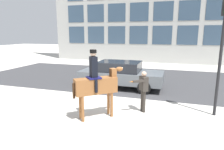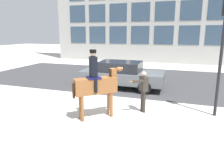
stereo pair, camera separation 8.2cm
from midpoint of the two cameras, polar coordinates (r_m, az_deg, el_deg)
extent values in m
plane|color=beige|center=(9.59, 0.46, -7.09)|extent=(80.00, 80.00, 0.00)
cube|color=#38383A|center=(14.03, 6.19, -0.99)|extent=(22.24, 8.50, 0.01)
cube|color=#33475B|center=(24.26, -10.18, 11.22)|extent=(1.96, 0.02, 1.89)
cube|color=#33475B|center=(23.22, -4.72, 11.34)|extent=(1.96, 0.02, 1.89)
cube|color=#33475B|center=(22.41, 1.20, 11.36)|extent=(1.96, 0.02, 1.89)
cube|color=#33475B|center=(21.85, 7.49, 11.25)|extent=(1.96, 0.02, 1.89)
cube|color=#33475B|center=(21.55, 14.02, 10.99)|extent=(1.96, 0.02, 1.89)
cube|color=#33475B|center=(21.52, 20.64, 10.59)|extent=(1.96, 0.02, 1.89)
cube|color=#33475B|center=(21.77, 27.16, 10.06)|extent=(1.96, 0.02, 1.89)
cube|color=#33475B|center=(24.35, -10.39, 16.79)|extent=(1.96, 0.02, 1.89)
cube|color=#33475B|center=(23.32, -4.82, 17.16)|extent=(1.96, 0.02, 1.89)
cube|color=#33475B|center=(22.51, 1.23, 17.39)|extent=(1.96, 0.02, 1.89)
cube|color=#33475B|center=(21.95, 7.66, 17.43)|extent=(1.96, 0.02, 1.89)
cube|color=#33475B|center=(21.65, 14.35, 17.25)|extent=(1.96, 0.02, 1.89)
cube|color=#33475B|center=(21.63, 21.11, 16.85)|extent=(1.96, 0.02, 1.89)
cube|color=#33475B|center=(21.88, 27.77, 16.23)|extent=(1.96, 0.02, 1.89)
cube|color=brown|center=(7.33, -4.96, -3.04)|extent=(1.47, 1.36, 0.58)
cylinder|color=brown|center=(7.89, -1.31, -7.72)|extent=(0.11, 0.11, 0.95)
cylinder|color=brown|center=(7.62, -0.43, -8.44)|extent=(0.11, 0.11, 0.95)
cylinder|color=brown|center=(7.56, -9.32, -8.77)|extent=(0.11, 0.11, 0.95)
cylinder|color=brown|center=(7.28, -8.71, -9.57)|extent=(0.11, 0.11, 0.95)
cube|color=brown|center=(7.50, -0.02, 0.00)|extent=(0.31, 0.31, 0.50)
cube|color=#382314|center=(7.44, -0.87, 0.07)|extent=(0.08, 0.09, 0.45)
ellipsoid|color=brown|center=(7.56, 1.78, 1.70)|extent=(0.35, 0.34, 0.17)
cube|color=silver|center=(7.59, 2.37, 1.90)|extent=(0.11, 0.11, 0.07)
cylinder|color=#382314|center=(7.16, -11.20, -4.47)|extent=(0.09, 0.09, 0.55)
cube|color=#14144C|center=(7.24, -5.59, -0.73)|extent=(0.67, 0.67, 0.05)
cube|color=black|center=(7.16, -5.65, 2.35)|extent=(0.38, 0.39, 0.73)
sphere|color=#D1A889|center=(7.10, -5.73, 6.14)|extent=(0.22, 0.22, 0.22)
cylinder|color=black|center=(7.09, -5.74, 6.76)|extent=(0.24, 0.24, 0.12)
cylinder|color=black|center=(7.55, -6.19, -2.18)|extent=(0.11, 0.11, 0.46)
cylinder|color=black|center=(7.05, -4.87, -3.17)|extent=(0.11, 0.11, 0.46)
cylinder|color=#332D28|center=(8.12, 8.83, -7.52)|extent=(0.13, 0.13, 0.88)
cylinder|color=#332D28|center=(8.25, 8.34, -7.18)|extent=(0.13, 0.13, 0.88)
cube|color=#332D28|center=(7.98, 8.75, -2.41)|extent=(0.41, 0.45, 0.57)
sphere|color=#D1A889|center=(7.89, 8.83, 0.30)|extent=(0.20, 0.20, 0.20)
cube|color=#332D28|center=(7.67, 7.52, -1.75)|extent=(0.50, 0.39, 0.09)
cone|color=orange|center=(7.53, 5.12, -1.95)|extent=(0.17, 0.14, 0.04)
cube|color=#51565B|center=(11.56, 2.47, -0.40)|extent=(4.74, 1.93, 0.62)
cube|color=black|center=(11.48, 1.92, 2.50)|extent=(2.37, 1.70, 0.55)
cylinder|color=black|center=(10.50, 8.95, -3.56)|extent=(0.70, 0.23, 0.70)
cylinder|color=black|center=(12.20, 10.23, -1.41)|extent=(0.70, 0.23, 0.70)
cylinder|color=black|center=(11.29, -5.96, -2.37)|extent=(0.70, 0.23, 0.70)
cylinder|color=black|center=(12.89, -2.82, -0.52)|extent=(0.70, 0.23, 0.70)
cylinder|color=black|center=(8.36, 28.06, 1.78)|extent=(0.11, 0.11, 3.71)
camera|label=1|loc=(0.04, -90.30, -0.06)|focal=32.00mm
camera|label=2|loc=(0.04, 89.70, 0.06)|focal=32.00mm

